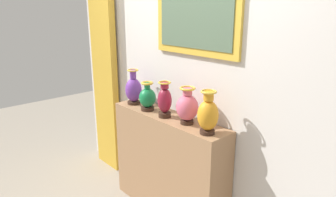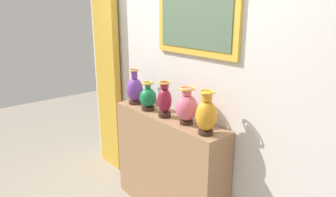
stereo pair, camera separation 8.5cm
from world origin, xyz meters
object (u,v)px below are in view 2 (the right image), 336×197
at_px(vase_violet, 135,89).
at_px(vase_emerald, 148,97).
at_px(vase_rose, 187,107).
at_px(vase_amber, 206,115).
at_px(vase_burgundy, 165,100).

relative_size(vase_violet, vase_emerald, 1.28).
distance_m(vase_violet, vase_emerald, 0.26).
height_order(vase_rose, vase_amber, vase_amber).
bearing_deg(vase_rose, vase_emerald, -176.86).
bearing_deg(vase_burgundy, vase_emerald, 179.11).
distance_m(vase_emerald, vase_burgundy, 0.26).
distance_m(vase_emerald, vase_amber, 0.77).
xyz_separation_m(vase_burgundy, vase_rose, (0.25, 0.03, -0.01)).
bearing_deg(vase_violet, vase_emerald, -4.85).
xyz_separation_m(vase_violet, vase_emerald, (0.26, -0.02, -0.03)).
bearing_deg(vase_violet, vase_burgundy, -2.88).
xyz_separation_m(vase_rose, vase_amber, (0.26, -0.04, 0.01)).
height_order(vase_burgundy, vase_rose, vase_burgundy).
bearing_deg(vase_burgundy, vase_violet, 177.12).
height_order(vase_burgundy, vase_amber, vase_amber).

